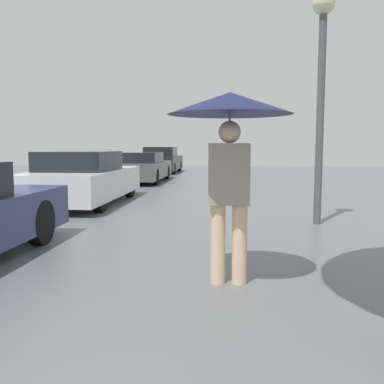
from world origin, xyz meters
TOP-DOWN VIEW (x-y plane):
  - pedestrian at (0.21, 3.52)m, footprint 1.22×1.22m
  - parked_car_second at (-3.32, 9.33)m, footprint 1.83×4.43m
  - parked_car_third at (-3.19, 15.71)m, footprint 1.71×4.50m
  - parked_car_farthest at (-3.38, 21.78)m, footprint 1.79×4.38m
  - street_lamp at (1.78, 7.00)m, footprint 0.39×0.39m

SIDE VIEW (x-z plane):
  - parked_car_third at x=-3.19m, z-range -0.03..1.12m
  - parked_car_second at x=-3.32m, z-range -0.04..1.22m
  - parked_car_farthest at x=-3.38m, z-range -0.05..1.29m
  - pedestrian at x=0.21m, z-range 0.62..2.53m
  - street_lamp at x=1.78m, z-range 0.77..4.76m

